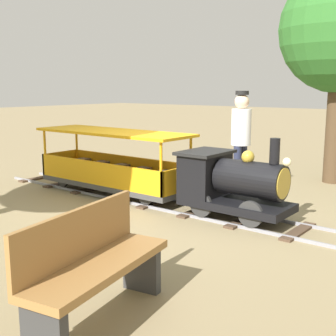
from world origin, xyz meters
TOP-DOWN VIEW (x-y plane):
  - ground_plane at (0.00, 0.00)m, footprint 60.00×60.00m
  - track at (0.00, -0.04)m, footprint 0.78×6.40m
  - locomotive at (0.00, 1.16)m, footprint 0.74×1.45m
  - passenger_car at (0.00, -0.94)m, footprint 0.84×2.70m
  - conductor_person at (-1.15, 0.67)m, footprint 0.30×0.30m
  - park_bench at (2.81, 1.70)m, footprint 1.35×0.63m

SIDE VIEW (x-z plane):
  - ground_plane at x=0.00m, z-range 0.00..0.00m
  - track at x=0.00m, z-range 0.00..0.04m
  - park_bench at x=2.81m, z-range 0.01..0.83m
  - passenger_car at x=0.00m, z-range -0.07..0.90m
  - locomotive at x=0.00m, z-range -0.04..1.00m
  - conductor_person at x=-1.15m, z-range 0.15..1.77m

